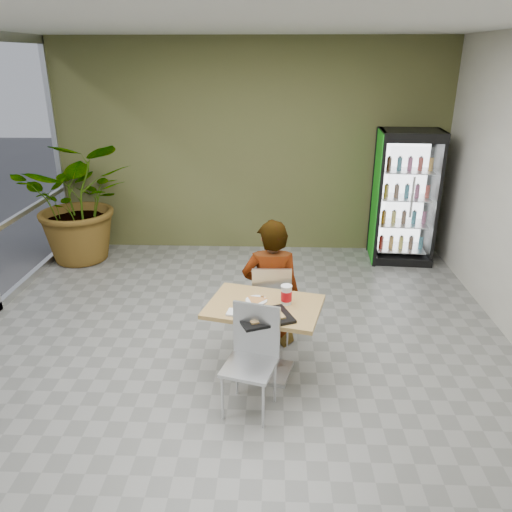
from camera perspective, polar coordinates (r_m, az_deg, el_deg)
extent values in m
plane|color=gray|center=(5.10, -2.68, -12.98)|extent=(7.00, 7.00, 0.00)
cube|color=tan|center=(4.71, 0.94, -5.81)|extent=(1.19, 0.96, 0.04)
cylinder|color=silver|center=(4.89, 0.91, -9.70)|extent=(0.10, 0.10, 0.71)
cube|color=silver|center=(5.07, 0.89, -12.91)|extent=(0.61, 0.53, 0.04)
cube|color=silver|center=(5.42, 1.72, -5.36)|extent=(0.42, 0.42, 0.03)
cube|color=silver|center=(5.14, 1.80, -3.95)|extent=(0.41, 0.04, 0.48)
cylinder|color=silver|center=(5.68, 3.42, -6.50)|extent=(0.02, 0.02, 0.43)
cylinder|color=silver|center=(5.68, -0.11, -6.51)|extent=(0.02, 0.02, 0.43)
cylinder|color=silver|center=(5.38, 3.61, -8.26)|extent=(0.02, 0.02, 0.43)
cylinder|color=silver|center=(5.37, -0.14, -8.27)|extent=(0.02, 0.02, 0.43)
cube|color=silver|center=(4.36, -0.78, -12.55)|extent=(0.52, 0.52, 0.03)
cube|color=silver|center=(4.38, 0.05, -8.44)|extent=(0.41, 0.14, 0.50)
cylinder|color=silver|center=(4.41, -3.85, -15.80)|extent=(0.02, 0.02, 0.45)
cylinder|color=silver|center=(4.31, 0.82, -16.74)|extent=(0.02, 0.02, 0.45)
cylinder|color=silver|center=(4.68, -2.19, -13.25)|extent=(0.02, 0.02, 0.45)
cylinder|color=silver|center=(4.59, 2.19, -14.05)|extent=(0.02, 0.02, 0.45)
imported|color=black|center=(5.33, 1.73, -4.53)|extent=(0.64, 0.42, 1.69)
cylinder|color=white|center=(4.76, 0.05, -5.09)|extent=(0.21, 0.21, 0.01)
cylinder|color=white|center=(4.68, 3.49, -4.49)|extent=(0.10, 0.10, 0.18)
cylinder|color=red|center=(4.69, 3.49, -4.55)|extent=(0.10, 0.10, 0.10)
cylinder|color=white|center=(4.64, 3.52, -3.46)|extent=(0.11, 0.11, 0.01)
cube|color=white|center=(4.55, -2.46, -6.46)|extent=(0.16, 0.16, 0.02)
cube|color=black|center=(4.45, 1.02, -7.05)|extent=(0.56, 0.49, 0.03)
cube|color=black|center=(7.74, 16.69, 6.44)|extent=(0.93, 0.75, 1.95)
cube|color=green|center=(7.65, 13.44, 6.57)|extent=(0.06, 0.67, 1.91)
cube|color=white|center=(7.43, 17.29, 5.90)|extent=(0.70, 0.06, 1.56)
imported|color=#2C6E30|center=(7.89, -19.42, 5.96)|extent=(1.85, 1.66, 1.84)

